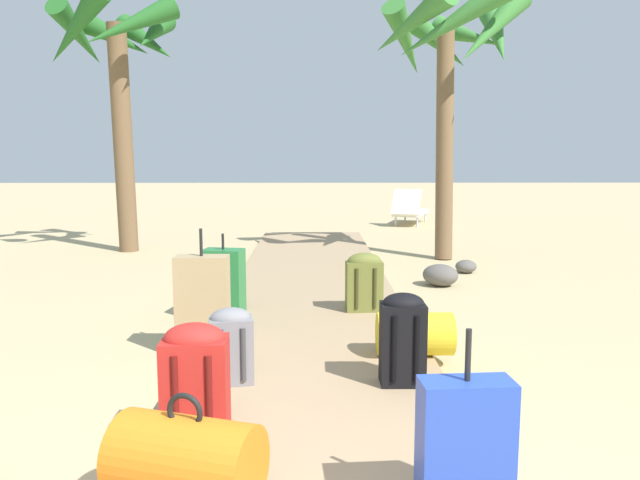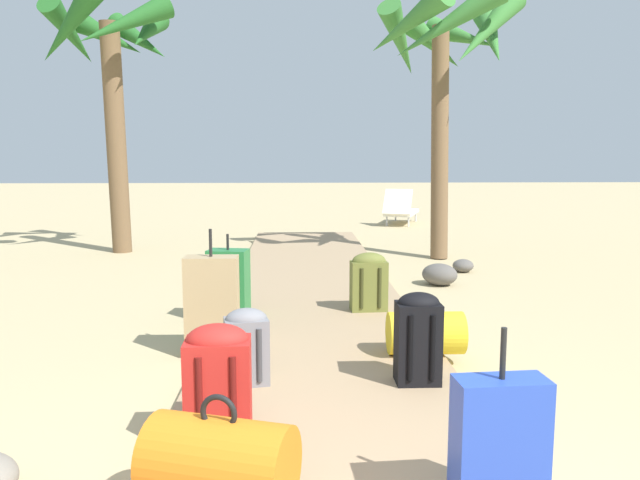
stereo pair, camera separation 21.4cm
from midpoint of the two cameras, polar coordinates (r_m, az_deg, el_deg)
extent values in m
plane|color=tan|center=(5.84, -1.47, -7.39)|extent=(60.00, 60.00, 0.00)
cube|color=tan|center=(6.81, -1.59, -4.84)|extent=(1.81, 10.05, 0.08)
cube|color=#237538|center=(5.73, -9.61, -3.88)|extent=(0.40, 0.29, 0.60)
cylinder|color=black|center=(5.66, -9.69, -0.18)|extent=(0.02, 0.02, 0.15)
cylinder|color=gold|center=(4.60, 8.51, -8.59)|extent=(0.56, 0.32, 0.32)
torus|color=black|center=(4.56, 8.55, -6.33)|extent=(0.16, 0.02, 0.16)
cube|color=olive|center=(5.80, 3.51, -4.30)|extent=(0.35, 0.21, 0.47)
ellipsoid|color=olive|center=(5.75, 3.53, -2.01)|extent=(0.33, 0.20, 0.17)
cylinder|color=#333516|center=(5.69, 2.83, -4.52)|extent=(0.04, 0.04, 0.38)
cylinder|color=#333516|center=(5.72, 4.51, -4.48)|extent=(0.04, 0.04, 0.38)
cylinder|color=orange|center=(2.75, -11.69, -19.74)|extent=(0.69, 0.54, 0.38)
torus|color=black|center=(2.66, -11.82, -15.58)|extent=(0.16, 0.07, 0.16)
cube|color=tan|center=(4.78, -11.33, -5.66)|extent=(0.41, 0.21, 0.70)
cylinder|color=black|center=(4.70, -11.48, -0.26)|extent=(0.02, 0.02, 0.21)
cube|color=red|center=(3.34, -11.34, -13.33)|extent=(0.35, 0.25, 0.51)
ellipsoid|color=red|center=(3.26, -11.46, -9.15)|extent=(0.33, 0.24, 0.17)
cylinder|color=#5B110F|center=(3.24, -13.14, -14.05)|extent=(0.04, 0.04, 0.41)
cylinder|color=#5B110F|center=(3.22, -10.06, -14.12)|extent=(0.04, 0.04, 0.41)
cube|color=slate|center=(4.02, -8.41, -10.24)|extent=(0.31, 0.24, 0.43)
ellipsoid|color=slate|center=(3.95, -8.47, -7.30)|extent=(0.29, 0.23, 0.14)
cylinder|color=#3A3A3D|center=(3.92, -9.32, -10.72)|extent=(0.04, 0.04, 0.34)
cylinder|color=#3A3A3D|center=(3.93, -7.28, -10.63)|extent=(0.04, 0.04, 0.34)
cube|color=black|center=(4.01, 7.59, -9.52)|extent=(0.28, 0.21, 0.53)
ellipsoid|color=black|center=(3.94, 7.66, -5.87)|extent=(0.27, 0.20, 0.14)
cylinder|color=black|center=(3.90, 6.83, -10.01)|extent=(0.04, 0.04, 0.42)
cylinder|color=black|center=(3.92, 8.89, -9.93)|extent=(0.04, 0.04, 0.42)
cube|color=#2847B7|center=(2.69, 14.10, -18.17)|extent=(0.39, 0.19, 0.57)
cylinder|color=black|center=(2.54, 14.40, -10.23)|extent=(0.02, 0.02, 0.21)
cylinder|color=brown|center=(10.19, -19.09, 8.78)|extent=(0.30, 0.48, 3.57)
cone|color=#236023|center=(10.14, -16.47, 18.14)|extent=(0.53, 1.21, 0.87)
cone|color=#236023|center=(10.77, -17.07, 17.45)|extent=(1.23, 0.92, 0.92)
cone|color=#236023|center=(10.88, -19.62, 17.42)|extent=(1.16, 0.70, 0.76)
cone|color=#236023|center=(10.68, -22.77, 17.28)|extent=(0.61, 1.36, 0.98)
cone|color=#236023|center=(9.91, -23.03, 17.91)|extent=(1.38, 1.09, 1.16)
cone|color=#236023|center=(9.68, -18.41, 18.66)|extent=(1.42, 1.06, 0.96)
cylinder|color=brown|center=(9.37, 10.48, 8.88)|extent=(0.26, 0.53, 3.46)
cone|color=#387A33|center=(9.64, 15.09, 17.86)|extent=(0.49, 1.37, 1.14)
cone|color=#387A33|center=(10.04, 12.52, 18.04)|extent=(1.13, 1.10, 0.74)
cone|color=#387A33|center=(10.02, 9.93, 17.54)|extent=(1.04, 0.39, 0.94)
cone|color=#387A33|center=(9.74, 6.90, 17.89)|extent=(0.93, 1.24, 1.10)
cone|color=#387A33|center=(9.01, 7.38, 19.33)|extent=(1.17, 1.45, 0.87)
cone|color=#387A33|center=(8.76, 11.17, 19.23)|extent=(1.56, 0.57, 1.13)
cone|color=#387A33|center=(9.05, 14.69, 18.50)|extent=(1.36, 1.15, 1.25)
cube|color=white|center=(14.06, 7.22, 2.58)|extent=(1.03, 1.52, 0.08)
cube|color=white|center=(13.46, 6.82, 3.54)|extent=(0.71, 0.60, 0.55)
cylinder|color=silver|center=(14.67, 6.66, 2.21)|extent=(0.04, 0.04, 0.22)
cylinder|color=silver|center=(14.59, 8.51, 2.15)|extent=(0.04, 0.04, 0.22)
cylinder|color=silver|center=(13.57, 5.81, 1.77)|extent=(0.04, 0.04, 0.22)
cylinder|color=silver|center=(13.49, 7.82, 1.70)|extent=(0.04, 0.04, 0.22)
ellipsoid|color=#5B5651|center=(7.43, 10.30, -3.18)|extent=(0.57, 0.56, 0.26)
ellipsoid|color=#5B5651|center=(8.33, 12.50, -2.35)|extent=(0.40, 0.40, 0.17)
camera|label=1|loc=(0.11, 89.15, 0.12)|focal=34.26mm
camera|label=2|loc=(0.11, -90.85, -0.12)|focal=34.26mm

